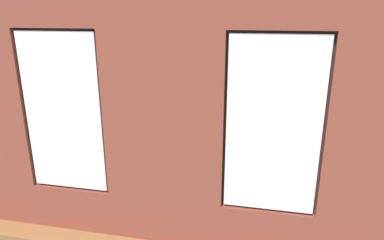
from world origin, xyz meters
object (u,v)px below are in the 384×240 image
coffee_table (190,132)px  media_console (89,131)px  papasan_chair (185,116)px  potted_plant_foreground_right (127,97)px  couch_left (324,161)px  potted_plant_beside_window_right (28,139)px  potted_plant_between_couches (275,183)px  potted_plant_by_left_couch (294,133)px  table_plant_small (190,123)px  potted_plant_near_tv (89,141)px  potted_plant_corner_near_left (318,111)px  remote_gray (209,128)px  tv_flatscreen (86,103)px  candle_jar (183,125)px  cup_ceramic (194,129)px  remote_silver (169,129)px  couch_by_window (172,189)px

coffee_table → media_console: bearing=4.5°
papasan_chair → potted_plant_foreground_right: potted_plant_foreground_right is taller
couch_left → potted_plant_beside_window_right: (4.38, 1.57, 0.64)m
couch_left → potted_plant_foreground_right: size_ratio=1.43×
couch_left → potted_plant_between_couches: bearing=-33.0°
coffee_table → potted_plant_by_left_couch: bearing=-165.6°
media_console → potted_plant_foreground_right: (-0.30, -1.47, 0.43)m
coffee_table → media_console: size_ratio=1.28×
coffee_table → table_plant_small: table_plant_small is taller
potted_plant_near_tv → potted_plant_corner_near_left: bearing=-149.6°
remote_gray → tv_flatscreen: (2.57, 0.29, 0.48)m
couch_left → candle_jar: couch_left is taller
couch_left → cup_ceramic: couch_left is taller
potted_plant_beside_window_right → papasan_chair: bearing=-115.3°
remote_silver → papasan_chair: size_ratio=0.17×
candle_jar → potted_plant_foreground_right: bearing=-35.3°
table_plant_small → potted_plant_beside_window_right: potted_plant_beside_window_right is taller
table_plant_small → papasan_chair: 0.93m
candle_jar → media_console: (2.01, 0.26, -0.19)m
potted_plant_corner_near_left → potted_plant_near_tv: bearing=30.4°
tv_flatscreen → remote_silver: bearing=-177.9°
remote_gray → tv_flatscreen: bearing=-165.4°
papasan_chair → potted_plant_by_left_couch: bearing=172.4°
media_console → tv_flatscreen: 0.62m
potted_plant_beside_window_right → couch_by_window: bearing=-176.9°
remote_silver → potted_plant_near_tv: bearing=-126.1°
table_plant_small → potted_plant_corner_near_left: potted_plant_corner_near_left is taller
potted_plant_corner_near_left → tv_flatscreen: bearing=17.4°
remote_silver → couch_by_window: bearing=-60.5°
coffee_table → candle_jar: candle_jar is taller
potted_plant_near_tv → couch_by_window: bearing=148.7°
remote_silver → potted_plant_by_left_couch: bearing=27.1°
coffee_table → potted_plant_beside_window_right: potted_plant_beside_window_right is taller
cup_ceramic → potted_plant_corner_near_left: size_ratio=0.11×
candle_jar → remote_silver: candle_jar is taller
papasan_chair → potted_plant_corner_near_left: bearing=-170.7°
potted_plant_corner_near_left → potted_plant_by_left_couch: size_ratio=2.04×
couch_by_window → remote_silver: couch_by_window is taller
tv_flatscreen → potted_plant_near_tv: bearing=118.9°
potted_plant_beside_window_right → potted_plant_foreground_right: size_ratio=1.14×
potted_plant_corner_near_left → couch_left: bearing=86.1°
tv_flatscreen → potted_plant_corner_near_left: bearing=-162.6°
tv_flatscreen → potted_plant_foreground_right: 1.51m
potted_plant_beside_window_right → potted_plant_between_couches: potted_plant_beside_window_right is taller
remote_gray → potted_plant_beside_window_right: size_ratio=0.11×
potted_plant_foreground_right → potted_plant_by_left_couch: potted_plant_foreground_right is taller
potted_plant_near_tv → potted_plant_between_couches: potted_plant_between_couches is taller
remote_gray → media_console: bearing=-165.3°
tv_flatscreen → potted_plant_foreground_right: size_ratio=0.74×
tv_flatscreen → potted_plant_between_couches: (-3.84, 2.10, -0.35)m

